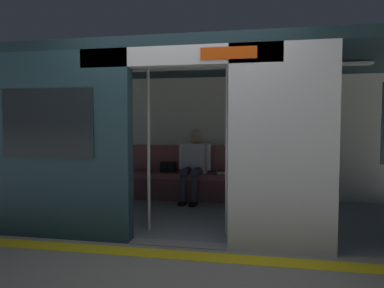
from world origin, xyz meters
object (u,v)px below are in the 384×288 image
(bench_seat, at_px, (208,180))
(handbag, at_px, (168,167))
(person_seated, at_px, (194,161))
(grab_pole_door, at_px, (149,145))
(train_car, at_px, (193,111))
(book, at_px, (221,173))
(grab_pole_far, at_px, (227,146))

(bench_seat, height_order, handbag, handbag)
(person_seated, relative_size, grab_pole_door, 0.57)
(train_car, height_order, book, train_car)
(handbag, distance_m, grab_pole_far, 2.24)
(grab_pole_door, bearing_deg, train_car, -117.56)
(train_car, height_order, bench_seat, train_car)
(train_car, height_order, grab_pole_door, train_car)
(person_seated, relative_size, handbag, 4.56)
(person_seated, bearing_deg, bench_seat, -167.61)
(grab_pole_door, height_order, grab_pole_far, same)
(book, height_order, grab_pole_door, grab_pole_door)
(handbag, bearing_deg, grab_pole_door, 97.48)
(person_seated, xyz_separation_m, book, (-0.44, -0.10, -0.21))
(person_seated, bearing_deg, handbag, -15.20)
(book, xyz_separation_m, grab_pole_far, (-0.26, 1.81, 0.56))
(bench_seat, bearing_deg, grab_pole_far, 104.97)
(person_seated, distance_m, grab_pole_far, 1.89)
(grab_pole_far, bearing_deg, handbag, -57.22)
(grab_pole_door, relative_size, grab_pole_far, 1.00)
(person_seated, distance_m, book, 0.50)
(person_seated, xyz_separation_m, handbag, (0.48, -0.13, -0.13))
(book, distance_m, grab_pole_door, 2.02)
(train_car, distance_m, bench_seat, 1.51)
(train_car, relative_size, grab_pole_door, 3.09)
(train_car, height_order, grab_pole_far, train_car)
(bench_seat, xyz_separation_m, person_seated, (0.24, 0.05, 0.33))
(train_car, distance_m, person_seated, 1.26)
(handbag, bearing_deg, bench_seat, 173.81)
(train_car, bearing_deg, handbag, -59.61)
(handbag, height_order, grab_pole_far, grab_pole_far)
(book, bearing_deg, train_car, 61.66)
(train_car, distance_m, grab_pole_far, 1.03)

